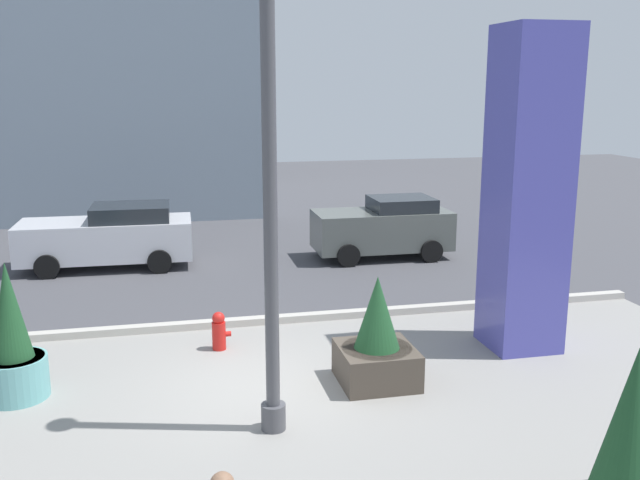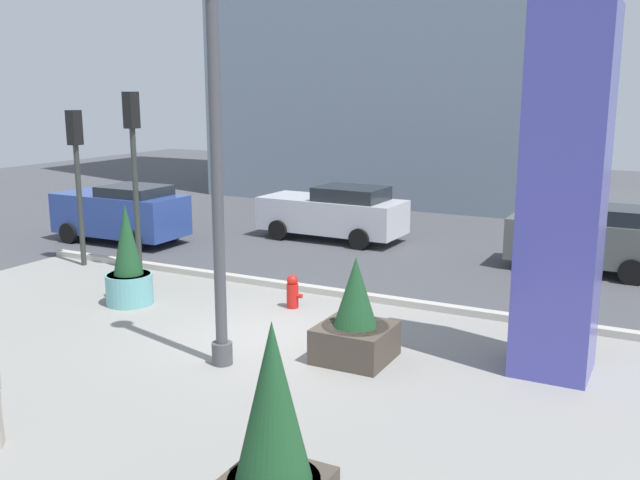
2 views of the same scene
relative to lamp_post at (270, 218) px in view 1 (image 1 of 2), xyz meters
The scene contains 11 objects.
ground_plane 6.37m from the lamp_post, 89.42° to the left, with size 60.00×60.00×0.00m, color #47474C.
plaza_pavement 3.20m from the lamp_post, 83.25° to the right, with size 18.00×10.00×0.02m, color gray.
curb_strip 5.58m from the lamp_post, 89.31° to the left, with size 18.00×0.24×0.16m, color #B7B2A8.
lamp_post is the anchor object (origin of this frame).
art_pillar_blue 5.64m from the lamp_post, 24.32° to the left, with size 1.26×1.26×6.00m, color #4C4CAD.
potted_plant_near_right 4.91m from the lamp_post, 153.03° to the left, with size 1.03×1.03×2.26m.
potted_plant_mid_plaza 3.38m from the lamp_post, 32.81° to the left, with size 1.25×1.25×1.87m.
potted_plant_curbside 5.25m from the lamp_post, 48.17° to the right, with size 1.08×1.08×2.36m.
fire_hydrant 4.41m from the lamp_post, 98.56° to the left, with size 0.36×0.26×0.75m.
car_curb_west 11.08m from the lamp_post, 63.84° to the left, with size 3.92×1.96×1.75m.
car_intersection 10.93m from the lamp_post, 105.78° to the left, with size 4.65×2.14×1.72m.
Camera 1 is at (-1.48, -10.97, 4.97)m, focal length 39.72 mm.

